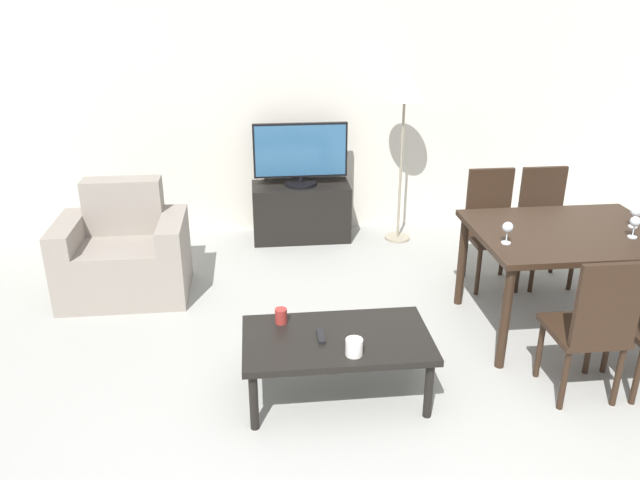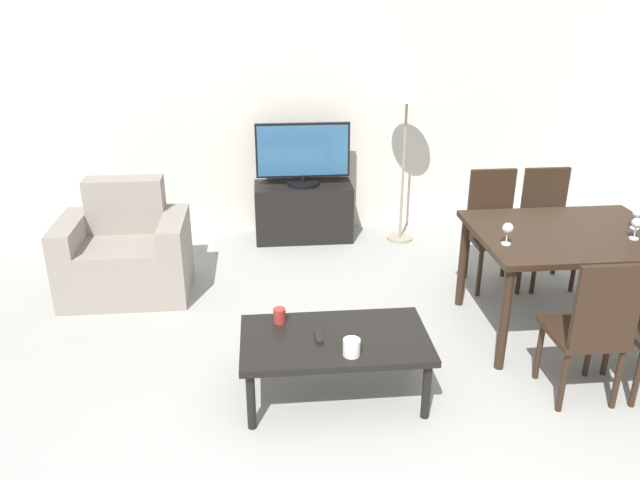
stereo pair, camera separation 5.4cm
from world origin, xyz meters
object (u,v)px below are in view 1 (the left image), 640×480
at_px(remote_primary, 321,336).
at_px(wine_glass_left, 635,223).
at_px(armchair, 124,256).
at_px(tv, 300,154).
at_px(dining_chair_near, 593,324).
at_px(dining_table, 568,242).
at_px(tv_stand, 301,212).
at_px(coffee_table, 337,343).
at_px(dining_chair_far, 544,221).
at_px(floor_lamp, 405,95).
at_px(cup_white_near, 354,347).
at_px(wine_glass_right, 508,229).
at_px(wine_glass_center, 636,213).
at_px(dining_chair_far_left, 491,223).
at_px(cup_colored_far, 281,316).

relative_size(remote_primary, wine_glass_left, 1.03).
distance_m(armchair, tv, 1.84).
bearing_deg(dining_chair_near, dining_table, 74.57).
distance_m(tv_stand, dining_table, 2.55).
relative_size(coffee_table, dining_chair_far, 1.17).
relative_size(floor_lamp, cup_white_near, 16.18).
bearing_deg(coffee_table, armchair, 134.50).
height_order(remote_primary, wine_glass_left, wine_glass_left).
bearing_deg(wine_glass_right, floor_lamp, 97.08).
xyz_separation_m(remote_primary, cup_white_near, (0.16, -0.19, 0.04)).
bearing_deg(dining_table, dining_chair_near, -105.43).
bearing_deg(wine_glass_center, cup_white_near, -158.03).
relative_size(dining_chair_far, dining_chair_far_left, 1.00).
bearing_deg(dining_table, wine_glass_center, 2.19).
bearing_deg(armchair, floor_lamp, 20.17).
bearing_deg(coffee_table, cup_colored_far, 147.85).
xyz_separation_m(dining_chair_far, cup_colored_far, (-2.19, -1.22, -0.06)).
bearing_deg(tv_stand, armchair, -145.49).
bearing_deg(cup_colored_far, dining_chair_far, 29.13).
relative_size(dining_chair_near, cup_white_near, 9.60).
relative_size(coffee_table, wine_glass_left, 7.45).
relative_size(tv, dining_chair_far, 0.93).
height_order(dining_table, dining_chair_far, dining_chair_far).
bearing_deg(dining_chair_far, cup_colored_far, -150.87).
relative_size(cup_white_near, wine_glass_center, 0.66).
xyz_separation_m(remote_primary, wine_glass_center, (2.21, 0.63, 0.44)).
relative_size(armchair, wine_glass_center, 6.59).
xyz_separation_m(wine_glass_left, wine_glass_center, (0.11, 0.18, 0.00)).
distance_m(dining_table, wine_glass_right, 0.57).
bearing_deg(wine_glass_center, armchair, 166.43).
xyz_separation_m(armchair, dining_chair_far, (3.35, -0.08, 0.19)).
height_order(armchair, cup_white_near, armchair).
relative_size(dining_chair_far, wine_glass_left, 6.35).
bearing_deg(dining_chair_far_left, dining_table, -74.57).
distance_m(tv, wine_glass_center, 2.83).
xyz_separation_m(floor_lamp, wine_glass_right, (0.24, -1.92, -0.52)).
bearing_deg(remote_primary, dining_chair_far_left, 42.82).
bearing_deg(coffee_table, wine_glass_center, 16.61).
distance_m(dining_chair_far_left, cup_white_near, 2.11).
height_order(wine_glass_left, wine_glass_right, same).
bearing_deg(tv_stand, cup_colored_far, -97.44).
bearing_deg(dining_table, remote_primary, -160.69).
relative_size(tv, wine_glass_center, 5.93).
bearing_deg(floor_lamp, dining_chair_far_left, -61.03).
height_order(tv_stand, wine_glass_right, wine_glass_right).
distance_m(tv_stand, wine_glass_right, 2.43).
relative_size(dining_table, dining_chair_near, 1.36).
relative_size(armchair, dining_chair_far, 1.04).
relative_size(armchair, tv_stand, 1.06).
bearing_deg(cup_white_near, dining_chair_far, 41.66).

